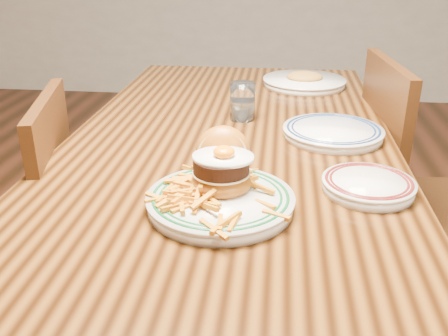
# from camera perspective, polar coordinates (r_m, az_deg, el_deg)

# --- Properties ---
(table) EXTENTS (0.85, 1.60, 0.75)m
(table) POSITION_cam_1_polar(r_m,az_deg,el_deg) (1.37, 0.83, 0.48)
(table) COLOR black
(table) RESTS_ON floor
(chair_left) EXTENTS (0.50, 0.50, 0.87)m
(chair_left) POSITION_cam_1_polar(r_m,az_deg,el_deg) (1.48, -22.19, -8.06)
(chair_left) COLOR #3B220C
(chair_left) RESTS_ON floor
(chair_right) EXTENTS (0.46, 0.46, 0.91)m
(chair_right) POSITION_cam_1_polar(r_m,az_deg,el_deg) (1.69, 20.66, -3.01)
(chair_right) COLOR #3B220C
(chair_right) RESTS_ON floor
(main_plate) EXTENTS (0.28, 0.30, 0.14)m
(main_plate) POSITION_cam_1_polar(r_m,az_deg,el_deg) (0.96, -0.36, -2.19)
(main_plate) COLOR silver
(main_plate) RESTS_ON table
(side_plate) EXTENTS (0.19, 0.19, 0.03)m
(side_plate) POSITION_cam_1_polar(r_m,az_deg,el_deg) (1.06, 16.17, -1.83)
(side_plate) COLOR silver
(side_plate) RESTS_ON table
(rear_plate) EXTENTS (0.26, 0.26, 0.03)m
(rear_plate) POSITION_cam_1_polar(r_m,az_deg,el_deg) (1.34, 12.34, 4.08)
(rear_plate) COLOR silver
(rear_plate) RESTS_ON table
(water_glass) EXTENTS (0.07, 0.07, 0.11)m
(water_glass) POSITION_cam_1_polar(r_m,az_deg,el_deg) (1.45, 2.13, 7.38)
(water_glass) COLOR white
(water_glass) RESTS_ON table
(far_plate) EXTENTS (0.29, 0.29, 0.05)m
(far_plate) POSITION_cam_1_polar(r_m,az_deg,el_deg) (1.84, 9.15, 9.75)
(far_plate) COLOR silver
(far_plate) RESTS_ON table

